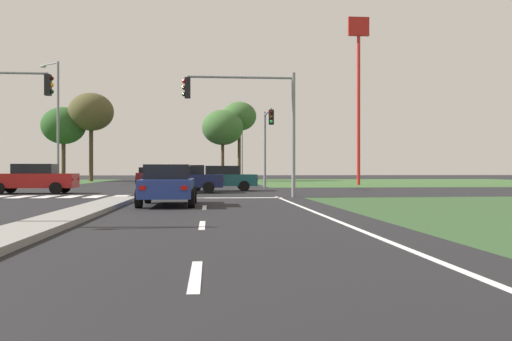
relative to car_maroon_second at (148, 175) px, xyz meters
name	(u,v)px	position (x,y,z in m)	size (l,w,h in m)	color
ground_plane	(146,192)	(2.19, -21.07, -0.78)	(200.00, 200.00, 0.00)	black
grass_verge_far_right	(414,182)	(27.69, 3.43, -0.78)	(35.00, 35.00, 0.01)	#385B2D
median_island_near	(49,223)	(2.19, -40.07, -0.71)	(1.20, 22.00, 0.14)	gray
median_island_far	(174,182)	(2.19, 3.93, -0.71)	(1.20, 36.00, 0.14)	gray
lane_dash_near	(196,276)	(5.69, -46.32, -0.78)	(0.14, 2.00, 0.01)	silver
lane_dash_second	(202,225)	(5.69, -40.32, -0.78)	(0.14, 2.00, 0.01)	silver
lane_dash_third	(204,207)	(5.69, -34.32, -0.78)	(0.14, 2.00, 0.01)	silver
edge_line_right	(333,219)	(9.04, -39.07, -0.78)	(0.14, 24.00, 0.01)	silver
stop_bar_near	(212,198)	(5.99, -28.07, -0.78)	(6.40, 0.50, 0.01)	silver
crosswalk_bar_second	(21,197)	(-3.06, -26.27, -0.78)	(0.70, 2.80, 0.01)	silver
crosswalk_bar_third	(46,197)	(-1.91, -26.27, -0.78)	(0.70, 2.80, 0.01)	silver
crosswalk_bar_fourth	(71,197)	(-0.76, -26.27, -0.78)	(0.70, 2.80, 0.01)	silver
crosswalk_bar_fifth	(95,197)	(0.39, -26.27, -0.78)	(0.70, 2.80, 0.01)	silver
crosswalk_bar_sixth	(120,196)	(1.54, -26.27, -0.78)	(0.70, 2.80, 0.01)	silver
car_maroon_second	(148,175)	(0.00, 0.00, 0.00)	(2.03, 4.40, 1.53)	maroon
car_teal_third	(220,178)	(6.53, -19.73, 0.00)	(4.50, 2.04, 1.53)	#19565B
car_black_fourth	(158,174)	(-0.07, 10.74, 0.01)	(2.00, 4.45, 1.56)	black
car_blue_fifth	(168,185)	(4.37, -33.10, -0.03)	(1.98, 4.26, 1.47)	navy
car_red_sixth	(33,178)	(-3.65, -22.60, 0.04)	(4.60, 1.98, 1.61)	#A31919
car_navy_seventh	(184,179)	(4.44, -22.49, 0.01)	(4.44, 1.98, 1.55)	#161E47
traffic_signal_far_right	(267,134)	(9.79, -16.07, 2.94)	(0.32, 4.40, 5.42)	gray
traffic_signal_near_right	(253,111)	(7.90, -27.67, 3.27)	(5.29, 0.32, 5.85)	gray
street_lamp_third	(57,117)	(-6.34, -8.18, 4.74)	(1.91, 1.47, 9.96)	gray
street_lamp_fourth	(241,146)	(10.43, 25.48, 3.95)	(1.81, 1.19, 8.45)	gray
pedestrian_at_median	(168,172)	(2.44, -7.57, 0.36)	(0.34, 0.34, 1.66)	#4C4C4C
fastfood_pole_sign	(359,65)	(18.58, -7.35, 9.45)	(1.80, 0.40, 14.35)	red
treeline_second	(63,126)	(-10.79, 10.96, 5.55)	(4.98, 4.98, 8.48)	#423323
treeline_third	(91,112)	(-7.56, 10.32, 7.07)	(5.07, 5.07, 10.06)	#423323
treeline_fourth	(239,117)	(9.39, 11.45, 6.80)	(4.06, 4.06, 9.38)	#423323
treeline_fifth	(223,128)	(7.39, 9.80, 5.38)	(4.78, 4.78, 8.22)	#423323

